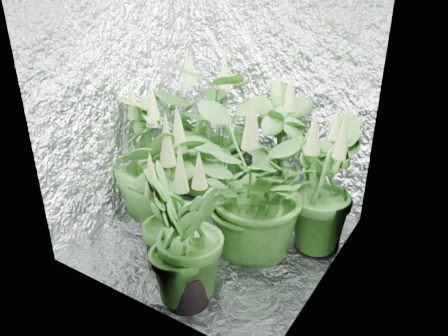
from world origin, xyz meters
TOP-DOWN VIEW (x-y plane):
  - ground at (0.00, 0.00)m, footprint 1.60×1.60m
  - walls at (0.00, 0.00)m, footprint 1.62×1.62m
  - plant_a at (-0.45, 0.60)m, footprint 1.11×1.11m
  - plant_b at (0.16, 0.61)m, footprint 0.74×0.74m
  - plant_c at (0.64, 0.29)m, footprint 0.60×0.60m
  - plant_d at (-0.62, 0.00)m, footprint 0.72×0.72m
  - plant_e at (0.30, -0.06)m, footprint 1.21×1.21m
  - plant_f at (-0.12, -0.41)m, footprint 0.72×0.72m
  - plant_g at (0.19, -0.64)m, footprint 0.51×0.51m
  - circulation_fan at (0.60, 0.25)m, footprint 0.18×0.31m
  - plant_label at (0.25, -0.67)m, footprint 0.05×0.04m

SIDE VIEW (x-z plane):
  - ground at x=0.00m, z-range 0.00..0.00m
  - circulation_fan at x=0.60m, z-range -0.03..0.33m
  - plant_label at x=0.25m, z-range 0.26..0.34m
  - plant_g at x=0.19m, z-range -0.04..0.93m
  - plant_c at x=0.64m, z-range -0.05..0.98m
  - plant_f at x=-0.12m, z-range -0.05..1.02m
  - plant_d at x=-0.62m, z-range -0.05..1.02m
  - plant_b at x=0.16m, z-range -0.05..1.05m
  - plant_e at x=0.30m, z-range -0.02..1.05m
  - plant_a at x=-0.45m, z-range -0.03..1.19m
  - walls at x=0.00m, z-range 0.00..2.00m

